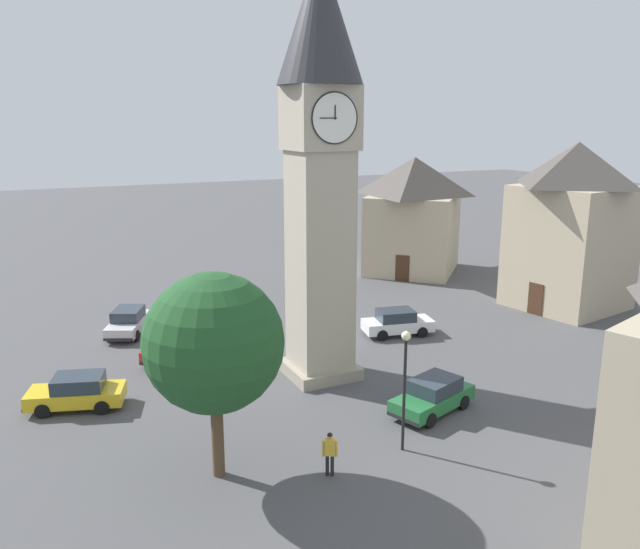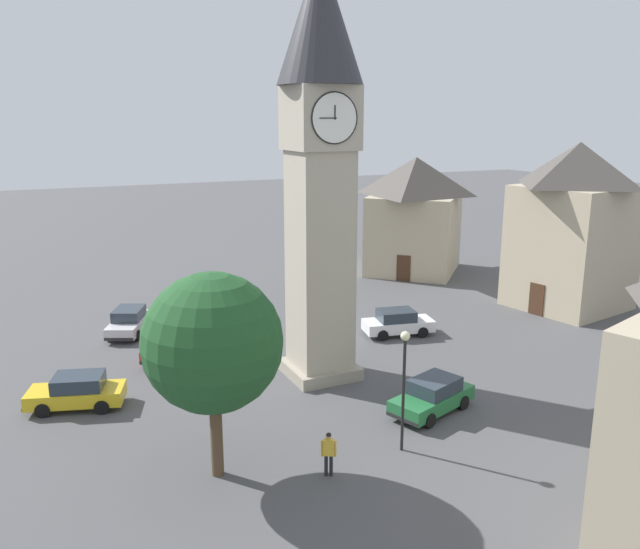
{
  "view_description": "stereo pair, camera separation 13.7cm",
  "coord_description": "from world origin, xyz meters",
  "px_view_note": "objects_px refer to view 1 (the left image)",
  "views": [
    {
      "loc": [
        12.88,
        26.93,
        12.5
      ],
      "look_at": [
        0.0,
        0.0,
        5.18
      ],
      "focal_mm": 35.74,
      "sensor_mm": 36.0,
      "label": 1
    },
    {
      "loc": [
        12.76,
        26.99,
        12.5
      ],
      "look_at": [
        0.0,
        0.0,
        5.18
      ],
      "focal_mm": 35.74,
      "sensor_mm": 36.0,
      "label": 2
    }
  ],
  "objects_px": {
    "car_black_far": "(177,345)",
    "building_terrace_right": "(572,225)",
    "lamp_post": "(405,371)",
    "car_red_corner": "(397,322)",
    "car_silver_kerb": "(77,392)",
    "car_blue_kerb": "(433,396)",
    "clock_tower": "(320,137)",
    "building_shop_left": "(413,214)",
    "pedestrian": "(330,450)",
    "car_white_side": "(128,322)",
    "tree": "(214,343)"
  },
  "relations": [
    {
      "from": "car_white_side",
      "to": "car_black_far",
      "type": "xyz_separation_m",
      "value": [
        -1.67,
        5.26,
        0.0
      ]
    },
    {
      "from": "car_silver_kerb",
      "to": "lamp_post",
      "type": "bearing_deg",
      "value": 139.69
    },
    {
      "from": "car_white_side",
      "to": "car_black_far",
      "type": "bearing_deg",
      "value": 107.57
    },
    {
      "from": "clock_tower",
      "to": "pedestrian",
      "type": "height_order",
      "value": "clock_tower"
    },
    {
      "from": "clock_tower",
      "to": "car_silver_kerb",
      "type": "xyz_separation_m",
      "value": [
        11.35,
        -1.22,
        -10.9
      ]
    },
    {
      "from": "building_terrace_right",
      "to": "lamp_post",
      "type": "xyz_separation_m",
      "value": [
        20.66,
        11.73,
        -2.37
      ]
    },
    {
      "from": "tree",
      "to": "pedestrian",
      "type": "bearing_deg",
      "value": 153.39
    },
    {
      "from": "car_blue_kerb",
      "to": "lamp_post",
      "type": "height_order",
      "value": "lamp_post"
    },
    {
      "from": "car_white_side",
      "to": "car_black_far",
      "type": "distance_m",
      "value": 5.52
    },
    {
      "from": "car_blue_kerb",
      "to": "building_terrace_right",
      "type": "distance_m",
      "value": 20.65
    },
    {
      "from": "car_blue_kerb",
      "to": "lamp_post",
      "type": "distance_m",
      "value": 4.49
    },
    {
      "from": "lamp_post",
      "to": "car_red_corner",
      "type": "bearing_deg",
      "value": -121.41
    },
    {
      "from": "tree",
      "to": "car_black_far",
      "type": "bearing_deg",
      "value": -96.25
    },
    {
      "from": "car_silver_kerb",
      "to": "building_terrace_right",
      "type": "height_order",
      "value": "building_terrace_right"
    },
    {
      "from": "pedestrian",
      "to": "car_red_corner",
      "type": "bearing_deg",
      "value": -130.94
    },
    {
      "from": "car_black_far",
      "to": "lamp_post",
      "type": "bearing_deg",
      "value": 112.71
    },
    {
      "from": "car_blue_kerb",
      "to": "pedestrian",
      "type": "height_order",
      "value": "pedestrian"
    },
    {
      "from": "car_blue_kerb",
      "to": "building_shop_left",
      "type": "relative_size",
      "value": 0.41
    },
    {
      "from": "car_silver_kerb",
      "to": "car_red_corner",
      "type": "xyz_separation_m",
      "value": [
        -18.12,
        -2.3,
        0.0
      ]
    },
    {
      "from": "clock_tower",
      "to": "lamp_post",
      "type": "distance_m",
      "value": 11.69
    },
    {
      "from": "car_black_far",
      "to": "car_silver_kerb",
      "type": "bearing_deg",
      "value": 37.15
    },
    {
      "from": "clock_tower",
      "to": "building_terrace_right",
      "type": "distance_m",
      "value": 21.5
    },
    {
      "from": "building_shop_left",
      "to": "car_silver_kerb",
      "type": "bearing_deg",
      "value": 29.35
    },
    {
      "from": "lamp_post",
      "to": "building_terrace_right",
      "type": "bearing_deg",
      "value": -150.41
    },
    {
      "from": "car_red_corner",
      "to": "building_shop_left",
      "type": "relative_size",
      "value": 0.41
    },
    {
      "from": "clock_tower",
      "to": "car_red_corner",
      "type": "bearing_deg",
      "value": -152.52
    },
    {
      "from": "clock_tower",
      "to": "car_silver_kerb",
      "type": "height_order",
      "value": "clock_tower"
    },
    {
      "from": "pedestrian",
      "to": "building_shop_left",
      "type": "bearing_deg",
      "value": -128.64
    },
    {
      "from": "clock_tower",
      "to": "building_terrace_right",
      "type": "bearing_deg",
      "value": -169.93
    },
    {
      "from": "pedestrian",
      "to": "lamp_post",
      "type": "distance_m",
      "value": 4.07
    },
    {
      "from": "car_red_corner",
      "to": "building_terrace_right",
      "type": "relative_size",
      "value": 0.4
    },
    {
      "from": "car_red_corner",
      "to": "car_silver_kerb",
      "type": "bearing_deg",
      "value": 7.25
    },
    {
      "from": "building_shop_left",
      "to": "pedestrian",
      "type": "bearing_deg",
      "value": 51.36
    },
    {
      "from": "building_terrace_right",
      "to": "lamp_post",
      "type": "distance_m",
      "value": 23.88
    },
    {
      "from": "car_white_side",
      "to": "building_shop_left",
      "type": "distance_m",
      "value": 25.51
    },
    {
      "from": "car_white_side",
      "to": "car_black_far",
      "type": "height_order",
      "value": "same"
    },
    {
      "from": "clock_tower",
      "to": "car_red_corner",
      "type": "distance_m",
      "value": 13.31
    },
    {
      "from": "car_red_corner",
      "to": "lamp_post",
      "type": "xyz_separation_m",
      "value": [
        7.11,
        11.64,
        2.5
      ]
    },
    {
      "from": "car_black_far",
      "to": "lamp_post",
      "type": "distance_m",
      "value": 14.76
    },
    {
      "from": "car_silver_kerb",
      "to": "pedestrian",
      "type": "bearing_deg",
      "value": 128.05
    },
    {
      "from": "car_silver_kerb",
      "to": "building_terrace_right",
      "type": "relative_size",
      "value": 0.4
    },
    {
      "from": "clock_tower",
      "to": "building_terrace_right",
      "type": "height_order",
      "value": "clock_tower"
    },
    {
      "from": "building_terrace_right",
      "to": "pedestrian",
      "type": "bearing_deg",
      "value": 26.85
    },
    {
      "from": "clock_tower",
      "to": "building_terrace_right",
      "type": "xyz_separation_m",
      "value": [
        -20.32,
        -3.61,
        -6.03
      ]
    },
    {
      "from": "pedestrian",
      "to": "building_terrace_right",
      "type": "distance_m",
      "value": 27.32
    },
    {
      "from": "clock_tower",
      "to": "building_terrace_right",
      "type": "relative_size",
      "value": 1.81
    },
    {
      "from": "car_silver_kerb",
      "to": "car_red_corner",
      "type": "height_order",
      "value": "same"
    },
    {
      "from": "car_black_far",
      "to": "building_terrace_right",
      "type": "relative_size",
      "value": 0.38
    },
    {
      "from": "lamp_post",
      "to": "building_shop_left",
      "type": "bearing_deg",
      "value": -124.19
    },
    {
      "from": "car_black_far",
      "to": "building_terrace_right",
      "type": "xyz_separation_m",
      "value": [
        -26.28,
        1.69,
        4.87
      ]
    }
  ]
}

